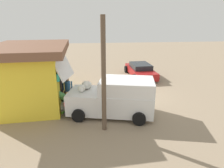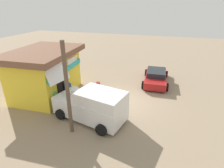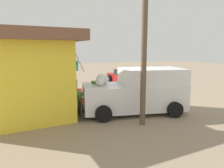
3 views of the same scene
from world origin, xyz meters
name	(u,v)px [view 1 (image 1 of 3)]	position (x,y,z in m)	size (l,w,h in m)	color
ground_plane	(125,93)	(0.00, 0.00, 0.00)	(60.00, 60.00, 0.00)	gray
storefront_bar	(33,74)	(-0.85, 5.59, 1.77)	(5.87, 4.34, 3.40)	yellow
delivery_van	(114,97)	(-2.87, 1.14, 0.95)	(2.92, 5.02, 2.98)	white
parked_sedan	(140,70)	(3.81, -2.00, 0.55)	(4.44, 2.23, 1.14)	maroon
vendor_standing	(68,89)	(-1.27, 3.63, 0.92)	(0.34, 0.57, 1.61)	#726047
customer_bending	(63,99)	(-2.49, 3.74, 0.80)	(0.57, 0.77, 1.29)	#4C4C51
unloaded_banana_pile	(61,107)	(-2.24, 3.91, 0.24)	(0.84, 0.70, 0.51)	silver
paint_bucket	(88,84)	(1.62, 2.52, 0.19)	(0.32, 0.32, 0.39)	#BF3F33
utility_pole	(104,77)	(-4.30, 1.74, 2.44)	(0.20, 0.20, 4.87)	brown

